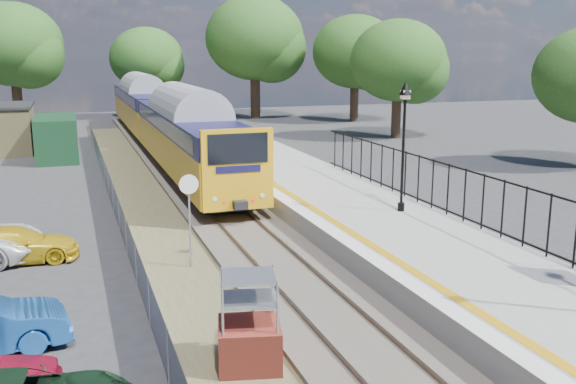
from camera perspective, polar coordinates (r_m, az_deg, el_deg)
name	(u,v)px	position (r m, az deg, el deg)	size (l,w,h in m)	color
ground	(327,318)	(16.22, 3.50, -11.12)	(120.00, 120.00, 0.00)	#2D2D30
track_bed	(220,221)	(24.82, -6.05, -2.59)	(5.90, 80.00, 0.29)	#473F38
platform	(349,212)	(24.63, 5.47, -1.82)	(5.00, 70.00, 0.90)	gray
platform_edge	(299,205)	(23.77, 0.96, -1.16)	(0.90, 70.00, 0.01)	silver
victorian_lamp_north	(404,116)	(22.71, 10.31, 6.70)	(0.44, 0.44, 4.60)	black
palisade_fence	(498,206)	(20.66, 18.16, -1.19)	(0.12, 26.00, 2.00)	black
wire_fence	(115,202)	(26.43, -15.12, -0.89)	(0.06, 52.00, 1.20)	#999EA3
tree_line	(153,50)	(56.18, -11.90, 12.23)	(56.80, 43.80, 11.88)	#332319
train	(160,116)	(43.38, -11.32, 6.65)	(2.82, 40.83, 3.51)	orange
brick_plinth	(249,323)	(13.48, -3.46, -11.59)	(1.53, 1.53, 2.06)	maroon
speed_sign	(189,205)	(19.30, -8.77, -1.13)	(0.59, 0.12, 2.92)	#999EA3
car_yellow	(15,245)	(21.82, -23.12, -4.36)	(1.56, 3.83, 1.11)	gold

